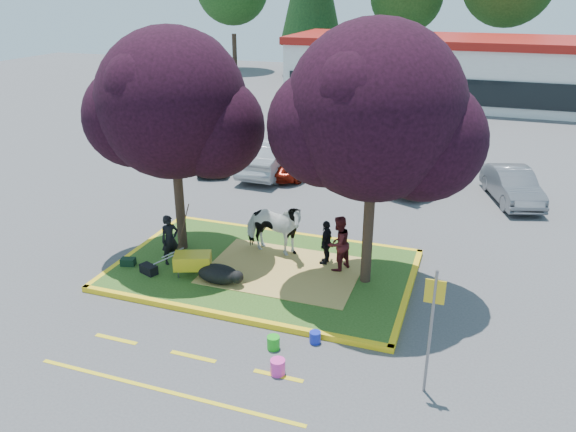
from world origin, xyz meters
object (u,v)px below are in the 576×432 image
(cow, at_px, (273,228))
(sign_post, at_px, (432,319))
(wheelbarrow, at_px, (193,261))
(bucket_pink, at_px, (278,367))
(handler, at_px, (170,240))
(bucket_blue, at_px, (315,337))
(car_silver, at_px, (273,156))
(bucket_green, at_px, (273,343))
(car_black, at_px, (215,156))
(calf, at_px, (218,274))

(cow, height_order, sign_post, sign_post)
(wheelbarrow, relative_size, bucket_pink, 5.18)
(cow, bearing_deg, wheelbarrow, 147.95)
(handler, bearing_deg, bucket_pink, -94.36)
(bucket_blue, bearing_deg, car_silver, 115.03)
(bucket_pink, height_order, bucket_blue, bucket_pink)
(bucket_green, height_order, bucket_pink, bucket_pink)
(bucket_blue, relative_size, car_silver, 0.06)
(cow, distance_m, car_black, 9.31)
(handler, xyz_separation_m, bucket_blue, (4.99, -2.19, -0.74))
(bucket_blue, bearing_deg, handler, 156.26)
(wheelbarrow, height_order, car_silver, car_silver)
(wheelbarrow, distance_m, car_silver, 9.92)
(handler, bearing_deg, sign_post, -78.78)
(handler, distance_m, car_black, 9.48)
(bucket_green, height_order, bucket_blue, bucket_green)
(sign_post, bearing_deg, bucket_pink, -170.85)
(wheelbarrow, distance_m, car_black, 10.32)
(handler, relative_size, bucket_blue, 5.22)
(bucket_pink, bearing_deg, cow, 111.58)
(calf, bearing_deg, bucket_blue, -47.82)
(sign_post, xyz_separation_m, car_black, (-10.56, 12.03, -1.10))
(handler, distance_m, bucket_blue, 5.50)
(handler, bearing_deg, car_black, 51.85)
(wheelbarrow, relative_size, bucket_blue, 6.33)
(calf, relative_size, car_silver, 0.25)
(handler, height_order, bucket_blue, handler)
(bucket_green, bearing_deg, calf, 138.34)
(bucket_pink, height_order, car_silver, car_silver)
(handler, height_order, sign_post, sign_post)
(cow, xyz_separation_m, wheelbarrow, (-1.56, -2.07, -0.36))
(calf, relative_size, bucket_blue, 4.22)
(car_silver, bearing_deg, bucket_green, 112.19)
(bucket_green, bearing_deg, handler, 146.85)
(bucket_pink, xyz_separation_m, car_silver, (-4.94, 12.82, 0.59))
(sign_post, distance_m, bucket_green, 3.72)
(handler, xyz_separation_m, bucket_pink, (4.57, -3.52, -0.71))
(bucket_green, bearing_deg, bucket_blue, 32.88)
(sign_post, relative_size, bucket_pink, 7.97)
(cow, bearing_deg, handler, 126.05)
(bucket_pink, relative_size, car_black, 0.10)
(calf, relative_size, bucket_pink, 3.45)
(cow, height_order, bucket_blue, cow)
(calf, bearing_deg, bucket_pink, -67.84)
(calf, xyz_separation_m, car_black, (-4.82, 9.59, 0.19))
(handler, xyz_separation_m, bucket_green, (4.17, -2.72, -0.72))
(bucket_pink, bearing_deg, car_black, 121.26)
(car_silver, bearing_deg, wheelbarrow, 99.45)
(cow, xyz_separation_m, handler, (-2.57, -1.54, -0.10))
(cow, height_order, car_black, cow)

